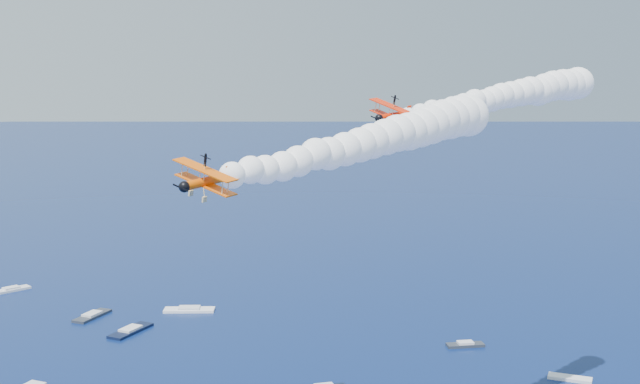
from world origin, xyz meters
TOP-DOWN VIEW (x-y plane):
  - biplane_lead at (17.88, 39.03)m, footprint 8.92×10.49m
  - biplane_trail at (-20.91, 14.96)m, footprint 8.75×9.94m
  - smoke_trail_lead at (43.67, 44.71)m, footprint 53.81×26.68m
  - smoke_trail_trail at (3.85, 24.15)m, footprint 54.36×38.09m

SIDE VIEW (x-z plane):
  - biplane_trail at x=-20.91m, z-range 54.31..60.64m
  - smoke_trail_trail at x=3.85m, z-range 54.53..64.37m
  - biplane_lead at x=17.88m, z-range 57.45..64.79m
  - smoke_trail_lead at x=43.67m, z-range 58.18..68.02m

